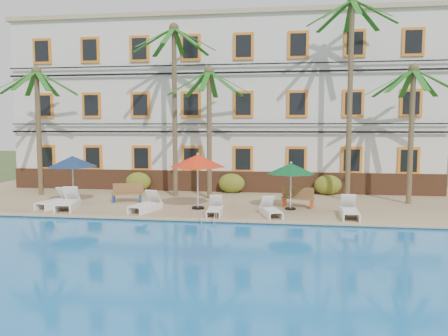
# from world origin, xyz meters

# --- Properties ---
(ground) EXTENTS (100.00, 100.00, 0.00)m
(ground) POSITION_xyz_m (0.00, 0.00, 0.00)
(ground) COLOR #384C23
(ground) RESTS_ON ground
(pool_deck) EXTENTS (30.00, 12.00, 0.25)m
(pool_deck) POSITION_xyz_m (0.00, 5.00, 0.12)
(pool_deck) COLOR tan
(pool_deck) RESTS_ON ground
(swimming_pool) EXTENTS (26.00, 12.00, 0.20)m
(swimming_pool) POSITION_xyz_m (0.00, -7.00, 0.10)
(swimming_pool) COLOR blue
(swimming_pool) RESTS_ON ground
(pool_coping) EXTENTS (30.00, 0.35, 0.06)m
(pool_coping) POSITION_xyz_m (0.00, -0.90, 0.28)
(pool_coping) COLOR tan
(pool_coping) RESTS_ON pool_deck
(hotel_building) EXTENTS (25.40, 6.44, 10.22)m
(hotel_building) POSITION_xyz_m (0.00, 9.98, 5.37)
(hotel_building) COLOR silver
(hotel_building) RESTS_ON pool_deck
(palm_a) EXTENTS (4.38, 4.38, 6.99)m
(palm_a) POSITION_xyz_m (-9.43, 4.46, 4.80)
(palm_a) COLOR brown
(palm_a) RESTS_ON pool_deck
(palm_b) EXTENTS (4.38, 4.38, 9.13)m
(palm_b) POSITION_xyz_m (-1.96, 4.98, 6.03)
(palm_b) COLOR brown
(palm_b) RESTS_ON pool_deck
(palm_c) EXTENTS (4.38, 4.38, 6.84)m
(palm_c) POSITION_xyz_m (-0.04, 4.58, 4.72)
(palm_c) COLOR brown
(palm_c) RESTS_ON pool_deck
(palm_d) EXTENTS (4.38, 4.38, 10.17)m
(palm_d) POSITION_xyz_m (7.02, 4.87, 6.61)
(palm_d) COLOR brown
(palm_d) RESTS_ON pool_deck
(palm_e) EXTENTS (4.38, 4.38, 6.73)m
(palm_e) POSITION_xyz_m (9.86, 4.34, 4.65)
(palm_e) COLOR brown
(palm_e) RESTS_ON pool_deck
(shrub_left) EXTENTS (1.50, 0.90, 1.10)m
(shrub_left) POSITION_xyz_m (-4.60, 6.60, 0.80)
(shrub_left) COLOR #1C5518
(shrub_left) RESTS_ON pool_deck
(shrub_mid) EXTENTS (1.50, 0.90, 1.10)m
(shrub_mid) POSITION_xyz_m (0.89, 6.60, 0.80)
(shrub_mid) COLOR #1C5518
(shrub_mid) RESTS_ON pool_deck
(shrub_right) EXTENTS (1.50, 0.90, 1.10)m
(shrub_right) POSITION_xyz_m (6.22, 6.60, 0.80)
(shrub_right) COLOR #1C5518
(shrub_right) RESTS_ON pool_deck
(umbrella_blue) EXTENTS (2.40, 2.40, 2.41)m
(umbrella_blue) POSITION_xyz_m (-6.28, 1.99, 2.30)
(umbrella_blue) COLOR black
(umbrella_blue) RESTS_ON pool_deck
(umbrella_red) EXTENTS (2.56, 2.56, 2.56)m
(umbrella_red) POSITION_xyz_m (-0.06, 1.58, 2.43)
(umbrella_red) COLOR black
(umbrella_red) RESTS_ON pool_deck
(umbrella_green) EXTENTS (2.17, 2.17, 2.17)m
(umbrella_green) POSITION_xyz_m (4.13, 1.97, 2.10)
(umbrella_green) COLOR black
(umbrella_green) RESTS_ON pool_deck
(lounger_a) EXTENTS (1.08, 1.97, 0.88)m
(lounger_a) POSITION_xyz_m (-6.70, 1.03, 0.54)
(lounger_a) COLOR white
(lounger_a) RESTS_ON pool_deck
(lounger_b) EXTENTS (1.20, 2.17, 0.97)m
(lounger_b) POSITION_xyz_m (-5.91, 0.73, 0.56)
(lounger_b) COLOR white
(lounger_b) RESTS_ON pool_deck
(lounger_c) EXTENTS (1.13, 1.98, 0.89)m
(lounger_c) POSITION_xyz_m (-2.23, 0.73, 0.54)
(lounger_c) COLOR white
(lounger_c) RESTS_ON pool_deck
(lounger_d) EXTENTS (0.68, 1.69, 0.78)m
(lounger_d) POSITION_xyz_m (0.93, 0.35, 0.50)
(lounger_d) COLOR white
(lounger_d) RESTS_ON pool_deck
(lounger_e) EXTENTS (1.08, 1.78, 0.79)m
(lounger_e) POSITION_xyz_m (3.28, 0.43, 0.51)
(lounger_e) COLOR white
(lounger_e) RESTS_ON pool_deck
(lounger_f) EXTENTS (0.76, 1.93, 0.90)m
(lounger_f) POSITION_xyz_m (6.51, 0.56, 0.54)
(lounger_f) COLOR white
(lounger_f) RESTS_ON pool_deck
(bench_left) EXTENTS (1.57, 0.80, 0.93)m
(bench_left) POSITION_xyz_m (-3.89, 2.84, 0.72)
(bench_left) COLOR olive
(bench_left) RESTS_ON pool_deck
(bench_right) EXTENTS (1.57, 0.87, 0.93)m
(bench_right) POSITION_xyz_m (4.49, 2.60, 0.72)
(bench_right) COLOR olive
(bench_right) RESTS_ON pool_deck
(pool_ladder) EXTENTS (0.54, 0.74, 0.74)m
(pool_ladder) POSITION_xyz_m (0.91, -1.00, 0.25)
(pool_ladder) COLOR silver
(pool_ladder) RESTS_ON ground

